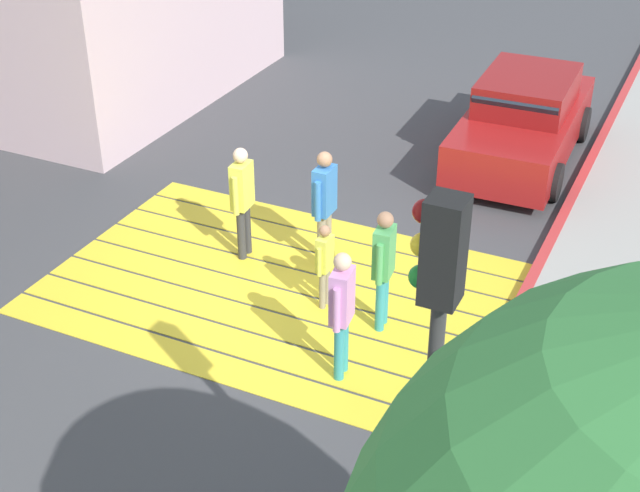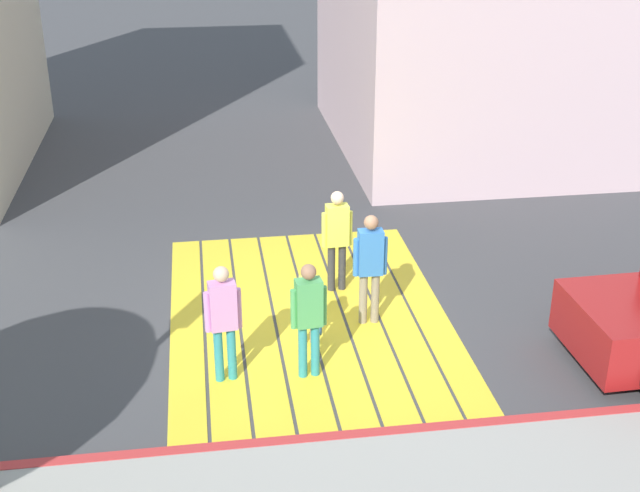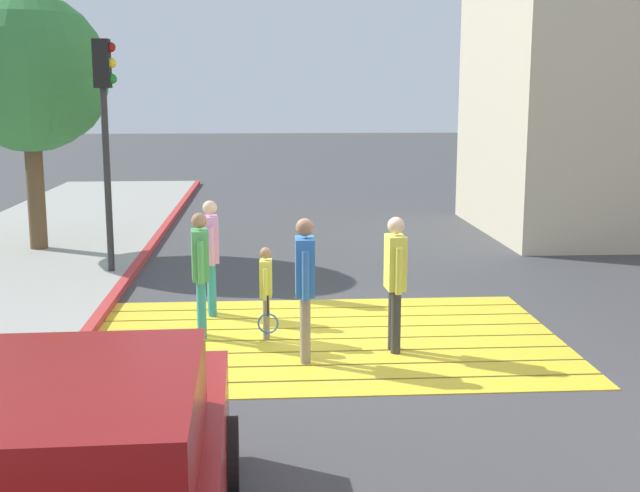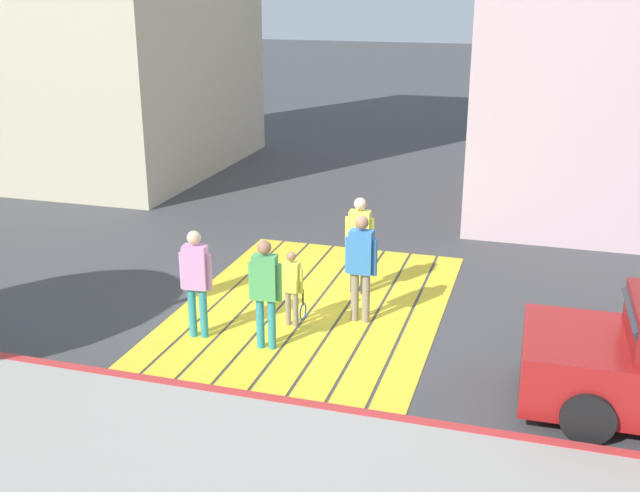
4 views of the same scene
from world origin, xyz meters
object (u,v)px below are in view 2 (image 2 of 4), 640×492
Objects in this scene: pedestrian_teen_behind at (370,262)px; pedestrian_child_with_racket at (309,301)px; pedestrian_adult_trailing at (337,234)px; pedestrian_adult_lead at (309,313)px; pedestrian_adult_side at (223,316)px.

pedestrian_teen_behind is 1.17m from pedestrian_child_with_racket.
pedestrian_adult_trailing is at bearing 15.09° from pedestrian_teen_behind.
pedestrian_teen_behind is 1.43× the size of pedestrian_child_with_racket.
pedestrian_adult_side is (0.07, 1.16, 0.01)m from pedestrian_adult_lead.
pedestrian_child_with_racket is (0.82, -1.27, -0.31)m from pedestrian_adult_side.
pedestrian_child_with_racket is at bearing -57.40° from pedestrian_adult_side.
pedestrian_adult_side is at bearing 86.55° from pedestrian_adult_lead.
pedestrian_adult_side reaches higher than pedestrian_child_with_racket.
pedestrian_adult_trailing is 0.98× the size of pedestrian_teen_behind.
pedestrian_teen_behind is at bearing -60.45° from pedestrian_adult_side.
pedestrian_adult_side is (-2.46, 1.97, -0.01)m from pedestrian_adult_trailing.
pedestrian_adult_trailing is 1.39× the size of pedestrian_child_with_racket.
pedestrian_teen_behind is (1.29, -2.28, 0.04)m from pedestrian_adult_side.
pedestrian_teen_behind reaches higher than pedestrian_adult_lead.
pedestrian_adult_trailing is 3.15m from pedestrian_adult_side.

